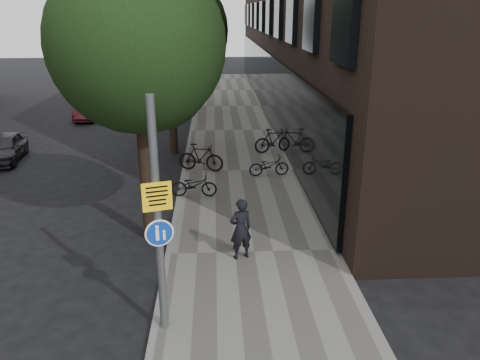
{
  "coord_description": "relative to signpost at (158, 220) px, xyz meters",
  "views": [
    {
      "loc": [
        -0.71,
        -7.54,
        6.07
      ],
      "look_at": [
        -0.11,
        3.68,
        2.0
      ],
      "focal_mm": 35.0,
      "sensor_mm": 36.0,
      "label": 1
    }
  ],
  "objects": [
    {
      "name": "parked_bike_facade_near",
      "position": [
        3.1,
        8.98,
        -1.95
      ],
      "size": [
        1.56,
        0.65,
        0.8
      ],
      "primitive_type": "imported",
      "rotation": [
        0.0,
        0.0,
        1.65
      ],
      "color": "black",
      "rests_on": "sidewalk"
    },
    {
      "name": "parked_car_mid",
      "position": [
        -6.51,
        20.03,
        -1.92
      ],
      "size": [
        1.47,
        3.43,
        1.1
      ],
      "primitive_type": "imported",
      "rotation": [
        0.0,
        0.0,
        0.09
      ],
      "color": "#51171E",
      "rests_on": "ground"
    },
    {
      "name": "street_tree_far",
      "position": [
        -0.73,
        21.8,
        2.65
      ],
      "size": [
        5.0,
        5.0,
        7.8
      ],
      "color": "black",
      "rests_on": "ground"
    },
    {
      "name": "parked_bike_curb_near",
      "position": [
        0.33,
        6.99,
        -1.94
      ],
      "size": [
        1.58,
        0.64,
        0.81
      ],
      "primitive_type": "imported",
      "rotation": [
        0.0,
        0.0,
        1.5
      ],
      "color": "black",
      "rests_on": "sidewalk"
    },
    {
      "name": "pedestrian",
      "position": [
        1.67,
        2.7,
        -1.54
      ],
      "size": [
        0.69,
        0.57,
        1.61
      ],
      "primitive_type": "imported",
      "rotation": [
        0.0,
        0.0,
        3.51
      ],
      "color": "black",
      "rests_on": "sidewalk"
    },
    {
      "name": "parked_car_near",
      "position": [
        -7.93,
        11.84,
        -1.88
      ],
      "size": [
        1.82,
        3.57,
        1.17
      ],
      "primitive_type": "imported",
      "rotation": [
        0.0,
        0.0,
        0.13
      ],
      "color": "black",
      "rests_on": "ground"
    },
    {
      "name": "parked_bike_facade_far",
      "position": [
        3.68,
        12.08,
        -1.8
      ],
      "size": [
        1.88,
        0.89,
        1.09
      ],
      "primitive_type": "imported",
      "rotation": [
        0.0,
        0.0,
        1.78
      ],
      "color": "black",
      "rests_on": "sidewalk"
    },
    {
      "name": "sidewalk",
      "position": [
        2.05,
        9.66,
        -2.41
      ],
      "size": [
        4.5,
        60.0,
        0.12
      ],
      "primitive_type": "cube",
      "color": "slate",
      "rests_on": "ground"
    },
    {
      "name": "parked_bike_curb_far",
      "position": [
        0.5,
        9.71,
        -1.8
      ],
      "size": [
        1.88,
        1.0,
        1.09
      ],
      "primitive_type": "imported",
      "rotation": [
        0.0,
        0.0,
        1.29
      ],
      "color": "black",
      "rests_on": "sidewalk"
    },
    {
      "name": "signpost",
      "position": [
        0.0,
        0.0,
        0.0
      ],
      "size": [
        0.53,
        0.17,
        4.64
      ],
      "rotation": [
        0.0,
        0.0,
        0.27
      ],
      "color": "#595B5E",
      "rests_on": "sidewalk"
    },
    {
      "name": "ground",
      "position": [
        1.8,
        -0.34,
        -2.47
      ],
      "size": [
        120.0,
        120.0,
        0.0
      ],
      "primitive_type": "plane",
      "color": "black",
      "rests_on": "ground"
    },
    {
      "name": "street_tree_mid",
      "position": [
        -0.73,
        12.8,
        2.65
      ],
      "size": [
        5.0,
        5.0,
        7.8
      ],
      "color": "black",
      "rests_on": "ground"
    },
    {
      "name": "street_tree_near",
      "position": [
        -0.73,
        4.3,
        2.64
      ],
      "size": [
        4.4,
        4.4,
        7.5
      ],
      "color": "black",
      "rests_on": "ground"
    },
    {
      "name": "parked_car_far",
      "position": [
        -7.64,
        26.25,
        -1.85
      ],
      "size": [
        2.03,
        4.35,
        1.23
      ],
      "primitive_type": "imported",
      "rotation": [
        0.0,
        0.0,
        0.07
      ],
      "color": "#1D2234",
      "rests_on": "ground"
    },
    {
      "name": "curb_edge",
      "position": [
        -0.2,
        9.66,
        -2.4
      ],
      "size": [
        0.15,
        60.0,
        0.13
      ],
      "primitive_type": "cube",
      "color": "slate",
      "rests_on": "ground"
    }
  ]
}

